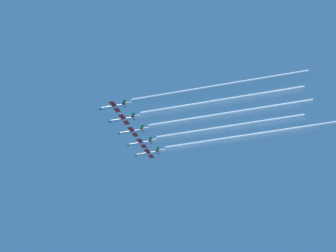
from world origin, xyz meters
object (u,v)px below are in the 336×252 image
Objects in this scene: jet_inner_right at (140,143)px; jet_far_right at (147,154)px; jet_far_left at (113,107)px; jet_center at (131,132)px; jet_inner_left at (122,120)px.

jet_inner_right is 1.00× the size of jet_far_right.
jet_far_right is at bearing 0.34° from jet_far_left.
jet_center is at bearing -179.01° from jet_inner_right.
jet_far_right is (10.99, 0.09, 0.13)m from jet_inner_right.
jet_center is 1.00× the size of jet_far_right.
jet_inner_left is 1.00× the size of jet_inner_right.
jet_center is (23.34, -0.03, -0.01)m from jet_far_left.
jet_far_right reaches higher than jet_inner_right.
jet_far_left is at bearing 179.93° from jet_center.
jet_inner_right is at bearing 0.30° from jet_far_left.
jet_far_left is 12.29m from jet_inner_left.
jet_far_right reaches higher than jet_far_left.
jet_inner_left is (12.28, 0.21, 0.39)m from jet_far_left.
jet_far_left is 23.34m from jet_center.
jet_far_left is 1.00× the size of jet_center.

